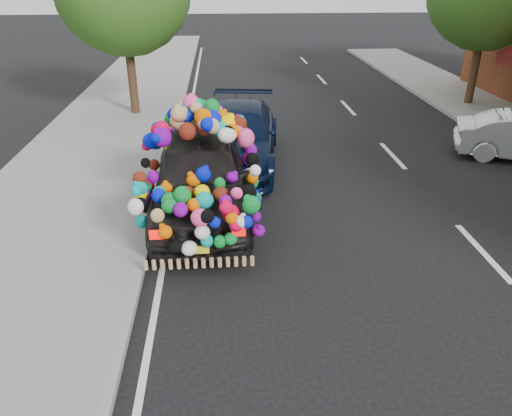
{
  "coord_description": "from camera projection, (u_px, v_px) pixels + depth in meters",
  "views": [
    {
      "loc": [
        -0.95,
        -7.28,
        4.55
      ],
      "look_at": [
        -0.39,
        0.36,
        0.83
      ],
      "focal_mm": 35.0,
      "sensor_mm": 36.0,
      "label": 1
    }
  ],
  "objects": [
    {
      "name": "kerb",
      "position": [
        142.0,
        262.0,
        8.4
      ],
      "size": [
        0.15,
        60.0,
        0.13
      ],
      "primitive_type": "cube",
      "color": "gray",
      "rests_on": "ground"
    },
    {
      "name": "navy_sedan",
      "position": [
        237.0,
        136.0,
        12.52
      ],
      "size": [
        2.56,
        5.08,
        1.42
      ],
      "primitive_type": "imported",
      "rotation": [
        0.0,
        0.0,
        -0.12
      ],
      "color": "black",
      "rests_on": "ground"
    },
    {
      "name": "sidewalk",
      "position": [
        23.0,
        267.0,
        8.28
      ],
      "size": [
        4.0,
        60.0,
        0.12
      ],
      "primitive_type": "cube",
      "color": "gray",
      "rests_on": "ground"
    },
    {
      "name": "ground",
      "position": [
        280.0,
        260.0,
        8.58
      ],
      "size": [
        100.0,
        100.0,
        0.0
      ],
      "primitive_type": "plane",
      "color": "black",
      "rests_on": "ground"
    },
    {
      "name": "lane_markings",
      "position": [
        482.0,
        252.0,
        8.81
      ],
      "size": [
        6.0,
        50.0,
        0.01
      ],
      "primitive_type": null,
      "color": "silver",
      "rests_on": "ground"
    },
    {
      "name": "plush_art_car",
      "position": [
        200.0,
        158.0,
        9.78
      ],
      "size": [
        2.28,
        4.92,
        2.25
      ],
      "rotation": [
        0.0,
        0.0,
        0.01
      ],
      "color": "black",
      "rests_on": "ground"
    }
  ]
}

